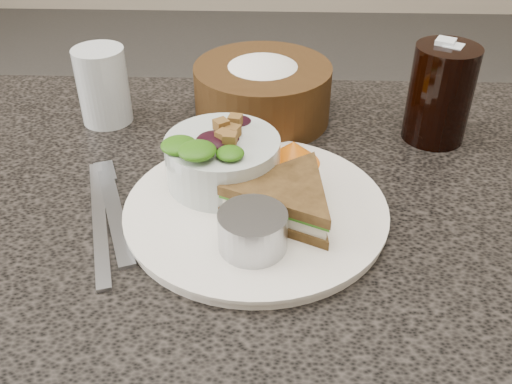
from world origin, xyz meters
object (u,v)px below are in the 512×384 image
Objects in this scene: sandwich at (287,199)px; cola_glass at (441,90)px; salad_bowl at (222,153)px; water_glass at (103,86)px; bread_basket at (263,83)px; dressing_ramekin at (253,231)px; dinner_plate at (256,210)px.

cola_glass is (0.19, 0.19, 0.04)m from sandwich.
water_glass reaches higher than salad_bowl.
sandwich is 0.77× the size of bread_basket.
cola_glass reaches higher than dressing_ramekin.
cola_glass reaches higher than dinner_plate.
bread_basket is 1.79× the size of water_glass.
dinner_plate is 2.04× the size of cola_glass.
sandwich is at bearing -41.98° from water_glass.
dinner_plate is at bearing -177.33° from sandwich.
dressing_ramekin is (0.04, -0.11, -0.02)m from salad_bowl.
sandwich is 1.39× the size of water_glass.
dinner_plate is 0.30m from water_glass.
bread_basket reaches higher than dinner_plate.
sandwich is at bearing -22.74° from dinner_plate.
salad_bowl is 0.69× the size of bread_basket.
bread_basket is at bearing 77.23° from salad_bowl.
sandwich is at bearing -135.64° from cola_glass.
dinner_plate is 1.51× the size of bread_basket.
cola_glass reaches higher than bread_basket.
bread_basket reaches higher than salad_bowl.
salad_bowl is at bearing 165.29° from sandwich.
dinner_plate is at bearing -44.21° from water_glass.
dressing_ramekin is 0.35m from water_glass.
bread_basket is (0.00, 0.29, 0.02)m from dressing_ramekin.
water_glass is (-0.21, 0.28, 0.02)m from dressing_ramekin.
salad_bowl is at bearing -102.77° from bread_basket.
cola_glass is at bearing 37.90° from dinner_plate.
salad_bowl is at bearing 108.48° from dressing_ramekin.
bread_basket reaches higher than dressing_ramekin.
dressing_ramekin is at bearing -52.30° from water_glass.
cola_glass is at bearing 47.02° from dressing_ramekin.
bread_basket is at bearing 168.76° from cola_glass.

